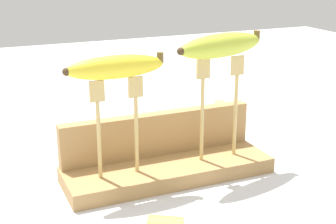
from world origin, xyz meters
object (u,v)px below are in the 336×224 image
Objects in this scene: fork_stand_right at (220,99)px; banana_raised_left at (116,67)px; fork_fallen_near at (219,107)px; fork_stand_left at (117,118)px; banana_raised_right at (221,45)px.

banana_raised_left is at bearing -180.00° from fork_stand_right.
fork_stand_right is 0.43m from fork_fallen_near.
fork_stand_right reaches higher than fork_fallen_near.
fork_stand_left is 0.90× the size of fork_stand_right.
fork_fallen_near is at bearing 60.63° from banana_raised_right.
fork_stand_right is (0.20, -0.00, 0.01)m from fork_stand_left.
fork_fallen_near is at bearing 41.74° from fork_stand_left.
banana_raised_left is 0.58m from fork_fallen_near.
banana_raised_right reaches higher than fork_stand_right.
banana_raised_left is 1.07× the size of fork_fallen_near.
fork_stand_left is 1.06× the size of fork_fallen_near.
banana_raised_left is (-0.20, -0.00, 0.08)m from fork_stand_right.
fork_stand_right is at bearing -0.00° from fork_stand_left.
banana_raised_right is at bearing -0.00° from banana_raised_left.
fork_stand_right is 1.10× the size of banana_raised_left.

